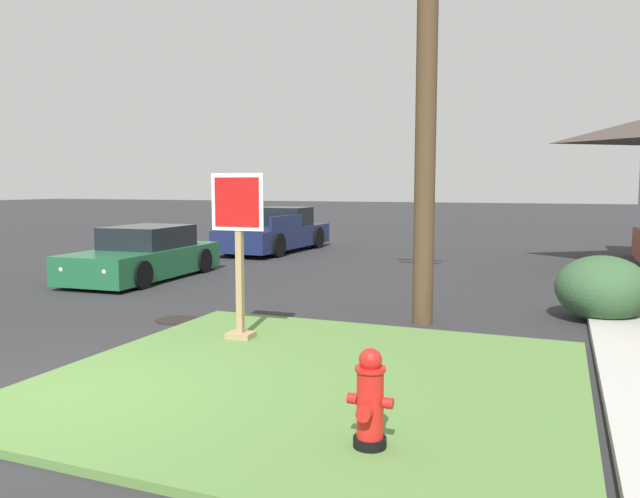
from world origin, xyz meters
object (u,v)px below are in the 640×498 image
manhole_cover (178,320)px  parked_sedan_green (145,256)px  stop_sign (239,257)px  pickup_truck_navy (276,233)px  utility_pole (428,5)px  fire_hydrant (370,401)px

manhole_cover → parked_sedan_green: (-3.45, 3.63, 0.53)m
stop_sign → pickup_truck_navy: 12.32m
manhole_cover → parked_sedan_green: size_ratio=0.16×
pickup_truck_navy → utility_pole: size_ratio=0.54×
stop_sign → manhole_cover: stop_sign is taller
fire_hydrant → utility_pole: size_ratio=0.08×
fire_hydrant → parked_sedan_green: bearing=137.1°
manhole_cover → utility_pole: bearing=18.7°
manhole_cover → utility_pole: (3.80, 1.29, 4.97)m
utility_pole → pickup_truck_navy: bearing=127.6°
fire_hydrant → stop_sign: size_ratio=0.36×
manhole_cover → pickup_truck_navy: (-3.20, 10.37, 0.61)m
pickup_truck_navy → stop_sign: bearing=-66.6°
manhole_cover → parked_sedan_green: parked_sedan_green is taller
fire_hydrant → utility_pole: utility_pole is taller
fire_hydrant → pickup_truck_navy: (-7.63, 14.05, 0.15)m
fire_hydrant → stop_sign: (-2.74, 2.76, 0.77)m
fire_hydrant → utility_pole: (-0.63, 4.97, 4.51)m
manhole_cover → fire_hydrant: bearing=-39.8°
fire_hydrant → manhole_cover: (-4.43, 3.69, -0.46)m
manhole_cover → parked_sedan_green: bearing=133.6°
fire_hydrant → utility_pole: bearing=97.3°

